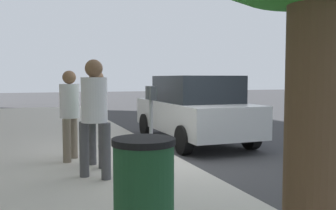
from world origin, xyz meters
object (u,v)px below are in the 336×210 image
object	(u,v)px
pedestrian_bystander	(94,108)
pedestrian_at_meter	(97,111)
parking_officer	(70,108)
parked_sedan_near	(194,109)
trash_bin	(144,192)
parking_meter	(151,107)

from	to	relation	value
pedestrian_bystander	pedestrian_at_meter	bearing A→B (deg)	31.01
pedestrian_at_meter	parking_officer	distance (m)	0.79
pedestrian_at_meter	parked_sedan_near	xyz separation A→B (m)	(2.46, -2.98, -0.24)
pedestrian_bystander	trash_bin	xyz separation A→B (m)	(-2.54, -0.04, -0.60)
parking_meter	parked_sedan_near	world-z (taller)	parked_sedan_near
parking_officer	trash_bin	world-z (taller)	parking_officer
parked_sedan_near	parking_meter	bearing A→B (deg)	139.57
pedestrian_at_meter	parking_officer	bearing A→B (deg)	99.73
parking_officer	parked_sedan_near	world-z (taller)	parking_officer
pedestrian_at_meter	parked_sedan_near	world-z (taller)	pedestrian_at_meter
pedestrian_bystander	trash_bin	bearing A→B (deg)	-135.93
parking_meter	pedestrian_at_meter	size ratio (longest dim) A/B	0.83
parking_officer	trash_bin	distance (m)	4.03
trash_bin	pedestrian_at_meter	bearing A→B (deg)	-2.27
pedestrian_at_meter	trash_bin	xyz separation A→B (m)	(-3.31, 0.13, -0.48)
pedestrian_at_meter	parked_sedan_near	size ratio (longest dim) A/B	0.39
parking_officer	parked_sedan_near	distance (m)	3.83
pedestrian_at_meter	pedestrian_bystander	size ratio (longest dim) A/B	0.92
parking_meter	pedestrian_bystander	world-z (taller)	pedestrian_bystander
parking_officer	trash_bin	size ratio (longest dim) A/B	1.69
pedestrian_at_meter	parking_officer	xyz separation A→B (m)	(0.68, 0.40, 0.00)
pedestrian_bystander	parking_meter	bearing A→B (deg)	-8.27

